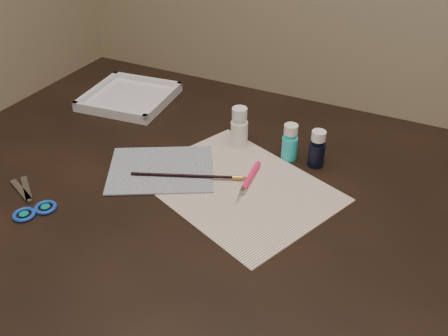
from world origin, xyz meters
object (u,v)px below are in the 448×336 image
at_px(paper, 238,187).
at_px(palette_tray, 130,96).
at_px(scissors, 24,198).
at_px(paint_bottle_cyan, 290,142).
at_px(canvas, 161,169).
at_px(paint_bottle_navy, 317,149).
at_px(paint_bottle_white, 239,127).

xyz_separation_m(paper, palette_tray, (-0.41, 0.22, 0.01)).
bearing_deg(paper, palette_tray, 152.01).
bearing_deg(scissors, paint_bottle_cyan, -113.91).
height_order(paint_bottle_cyan, palette_tray, paint_bottle_cyan).
relative_size(paper, scissors, 2.26).
xyz_separation_m(paper, canvas, (-0.17, -0.02, 0.00)).
xyz_separation_m(paper, paint_bottle_cyan, (0.05, 0.14, 0.04)).
bearing_deg(paint_bottle_navy, paint_bottle_cyan, 179.74).
distance_m(paper, palette_tray, 0.47).
height_order(paper, canvas, canvas).
relative_size(scissors, palette_tray, 0.77).
bearing_deg(paint_bottle_cyan, paper, -110.46).
height_order(scissors, palette_tray, palette_tray).
height_order(paint_bottle_cyan, paint_bottle_navy, same).
bearing_deg(paint_bottle_cyan, palette_tray, 170.78).
distance_m(paper, paint_bottle_white, 0.16).
relative_size(canvas, paint_bottle_navy, 2.61).
bearing_deg(palette_tray, canvas, -43.96).
bearing_deg(paint_bottle_cyan, paint_bottle_navy, -0.26).
bearing_deg(paint_bottle_cyan, paint_bottle_white, 179.56).
distance_m(canvas, paint_bottle_navy, 0.33).
height_order(paper, paint_bottle_white, paint_bottle_white).
height_order(canvas, palette_tray, palette_tray).
distance_m(paint_bottle_cyan, palette_tray, 0.47).
height_order(paint_bottle_navy, palette_tray, paint_bottle_navy).
bearing_deg(palette_tray, scissors, -81.28).
height_order(paper, paint_bottle_navy, paint_bottle_navy).
bearing_deg(paint_bottle_navy, palette_tray, 171.78).
xyz_separation_m(paint_bottle_navy, scissors, (-0.46, -0.36, -0.04)).
distance_m(canvas, palette_tray, 0.34).
bearing_deg(canvas, paint_bottle_cyan, 36.36).
bearing_deg(paper, paint_bottle_navy, 51.72).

